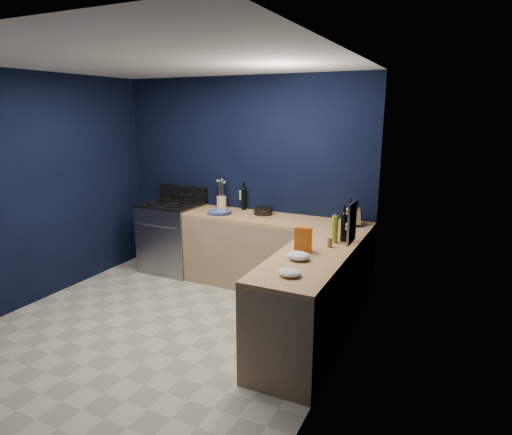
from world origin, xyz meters
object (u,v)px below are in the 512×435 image
Objects in this scene: gas_range at (173,238)px; plate_stack at (219,212)px; knife_block at (353,217)px; crouton_bag at (303,239)px; utensil_crock at (222,202)px.

plate_stack is at bearing -5.54° from gas_range.
knife_block is (1.66, 0.17, 0.08)m from plate_stack.
knife_block is at bearing 5.75° from plate_stack.
gas_range is 2.52m from knife_block.
crouton_bag is (2.26, -1.05, 0.56)m from gas_range.
knife_block is at bearing 68.04° from crouton_bag.
gas_range is 3.96× the size of crouton_bag.
plate_stack is 1.76m from crouton_bag.
crouton_bag is (1.61, -1.27, 0.04)m from utensil_crock.
utensil_crock reaches higher than gas_range.
knife_block reaches higher than plate_stack.
gas_range is 0.92m from plate_stack.
plate_stack is 1.84× the size of utensil_crock.
plate_stack is at bearing -65.70° from utensil_crock.
utensil_crock is at bearing 18.81° from gas_range.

